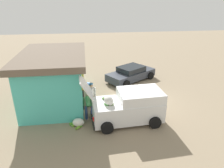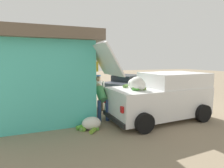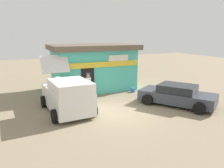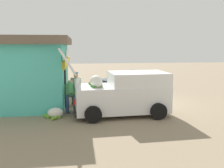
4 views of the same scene
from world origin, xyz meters
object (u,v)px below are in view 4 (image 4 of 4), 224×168
Objects in this scene: paint_bucket at (75,91)px; delivery_van at (124,93)px; storefront_bar at (31,69)px; customer_bending at (71,93)px; parked_sedan at (130,81)px; vendor_standing at (76,87)px; unloaded_banana_pile at (55,113)px.

delivery_van is at bearing -157.58° from paint_bucket.
storefront_bar reaches higher than customer_bending.
storefront_bar is 1.37× the size of parked_sedan.
vendor_standing reaches higher than parked_sedan.
storefront_bar is at bearing 63.53° from vendor_standing.
delivery_van reaches higher than paint_bucket.
vendor_standing is 1.18× the size of customer_bending.
storefront_bar is 20.35× the size of paint_bucket.
delivery_van is at bearing 166.47° from parked_sedan.
storefront_bar is at bearing 24.64° from unloaded_banana_pile.
vendor_standing is 3.51m from paint_bucket.
storefront_bar is at bearing 41.58° from customer_bending.
customer_bending reaches higher than unloaded_banana_pile.
delivery_van is 5.29× the size of unloaded_banana_pile.
delivery_van is at bearing -86.81° from unloaded_banana_pile.
delivery_van is 6.36m from parked_sedan.
vendor_standing is at bearing 47.30° from delivery_van.
storefront_bar is 3.51m from paint_bucket.
vendor_standing reaches higher than customer_bending.
parked_sedan is 6.67m from customer_bending.
delivery_van is 5.78m from paint_bucket.
parked_sedan reaches higher than paint_bucket.
vendor_standing is at bearing -116.47° from storefront_bar.
delivery_van is at bearing -132.70° from vendor_standing.
delivery_van reaches higher than unloaded_banana_pile.
parked_sedan reaches higher than unloaded_banana_pile.
parked_sedan is at bearing -61.91° from storefront_bar.
unloaded_banana_pile is at bearing 156.99° from vendor_standing.
delivery_van is at bearing -124.83° from storefront_bar.
parked_sedan is 14.90× the size of paint_bucket.
paint_bucket is (3.41, 0.14, -0.80)m from vendor_standing.
storefront_bar reaches higher than delivery_van.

